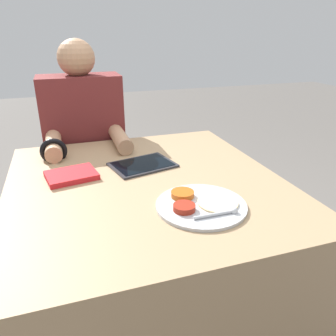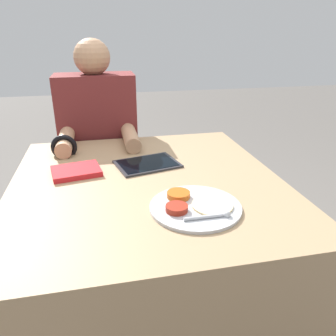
# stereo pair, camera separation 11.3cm
# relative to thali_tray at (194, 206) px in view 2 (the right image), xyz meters

# --- Properties ---
(ground_plane) EXTENTS (12.00, 12.00, 0.00)m
(ground_plane) POSITION_rel_thali_tray_xyz_m (-0.11, 0.24, -0.74)
(ground_plane) COLOR #605B56
(dining_table) EXTENTS (0.96, 1.02, 0.74)m
(dining_table) POSITION_rel_thali_tray_xyz_m (-0.11, 0.24, -0.38)
(dining_table) COLOR #9E7F5B
(dining_table) RESTS_ON ground_plane
(thali_tray) EXTENTS (0.28, 0.28, 0.03)m
(thali_tray) POSITION_rel_thali_tray_xyz_m (0.00, 0.00, 0.00)
(thali_tray) COLOR #B7BABF
(thali_tray) RESTS_ON dining_table
(red_notebook) EXTENTS (0.20, 0.17, 0.02)m
(red_notebook) POSITION_rel_thali_tray_xyz_m (-0.36, 0.34, 0.00)
(red_notebook) COLOR silver
(red_notebook) RESTS_ON dining_table
(tablet_device) EXTENTS (0.27, 0.22, 0.01)m
(tablet_device) POSITION_rel_thali_tray_xyz_m (-0.09, 0.37, -0.00)
(tablet_device) COLOR #28282D
(tablet_device) RESTS_ON dining_table
(person_diner) EXTENTS (0.40, 0.47, 1.20)m
(person_diner) POSITION_rel_thali_tray_xyz_m (-0.27, 0.86, -0.18)
(person_diner) COLOR black
(person_diner) RESTS_ON ground_plane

